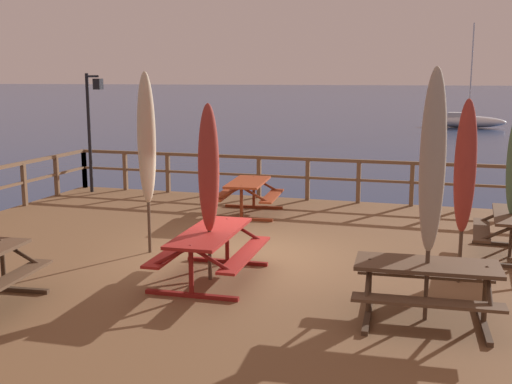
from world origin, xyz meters
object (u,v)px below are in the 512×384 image
Objects in this scene: picnic_table_mid_right at (248,190)px; patio_umbrella_short_front at (433,163)px; patio_umbrella_tall_mid_right at (209,169)px; picnic_table_mid_left at (211,244)px; lamp_post_hooked at (92,115)px; patio_umbrella_tall_back_right at (147,139)px; patio_umbrella_tall_front at (465,167)px; sailboat_distant at (464,121)px; picnic_table_back_right at (426,279)px.

patio_umbrella_short_front is (4.14, -5.49, 1.50)m from picnic_table_mid_right.
patio_umbrella_short_front is at bearing -12.97° from patio_umbrella_tall_mid_right.
lamp_post_hooked is at bearing 132.84° from picnic_table_mid_left.
picnic_table_mid_right and picnic_table_mid_left have the same top height.
patio_umbrella_tall_back_right is at bearing -101.16° from picnic_table_mid_right.
patio_umbrella_tall_front is 10.70m from lamp_post_hooked.
lamp_post_hooked is (-8.92, 6.89, 0.06)m from patio_umbrella_short_front.
patio_umbrella_short_front is (3.26, -0.79, 1.49)m from picnic_table_mid_left.
sailboat_distant is (1.37, 42.62, -2.21)m from patio_umbrella_short_front.
patio_umbrella_short_front is (-0.44, -1.73, 0.28)m from patio_umbrella_tall_front.
sailboat_distant reaches higher than patio_umbrella_tall_back_right.
patio_umbrella_short_front reaches higher than picnic_table_mid_right.
sailboat_distant reaches higher than picnic_table_mid_right.
patio_umbrella_short_front is 3.36m from patio_umbrella_tall_mid_right.
picnic_table_mid_left is (0.88, -4.71, 0.01)m from picnic_table_mid_right.
patio_umbrella_tall_back_right is at bearing -50.81° from lamp_post_hooked.
picnic_table_mid_left is at bearing 166.44° from patio_umbrella_short_front.
picnic_table_mid_right is at bearing -98.43° from sailboat_distant.
picnic_table_mid_right is 0.65× the size of patio_umbrella_tall_front.
picnic_table_back_right is at bearing -13.92° from picnic_table_mid_left.
picnic_table_back_right is 0.59× the size of patio_umbrella_tall_back_right.
sailboat_distant reaches higher than picnic_table_back_right.
patio_umbrella_tall_front reaches higher than picnic_table_mid_left.
lamp_post_hooked is at bearing 132.67° from patio_umbrella_tall_mid_right.
patio_umbrella_tall_front is (3.70, 0.95, 1.21)m from picnic_table_mid_left.
patio_umbrella_tall_mid_right is (-0.00, -0.04, 1.17)m from picnic_table_mid_left.
patio_umbrella_tall_mid_right is 0.85× the size of patio_umbrella_tall_back_right.
patio_umbrella_tall_back_right reaches higher than patio_umbrella_tall_mid_right.
patio_umbrella_short_front reaches higher than patio_umbrella_tall_mid_right.
patio_umbrella_tall_front is 0.87× the size of patio_umbrella_tall_back_right.
patio_umbrella_short_front is at bearing -91.84° from sailboat_distant.
lamp_post_hooked reaches higher than picnic_table_mid_right.
picnic_table_mid_right is at bearing 100.56° from picnic_table_mid_left.
picnic_table_back_right is 0.67× the size of patio_umbrella_tall_front.
patio_umbrella_tall_front is at bearing 14.37° from picnic_table_mid_left.
patio_umbrella_tall_mid_right is at bearing 166.67° from picnic_table_back_right.
picnic_table_mid_right is 4.97m from patio_umbrella_tall_mid_right.
patio_umbrella_tall_mid_right is 42.17m from sailboat_distant.
sailboat_distant reaches higher than picnic_table_mid_left.
picnic_table_back_right is 0.24× the size of sailboat_distant.
patio_umbrella_tall_front is at bearing 75.87° from picnic_table_back_right.
lamp_post_hooked is (-8.92, 6.92, 1.56)m from picnic_table_back_right.
lamp_post_hooked is at bearing 163.70° from picnic_table_mid_right.
picnic_table_mid_left is 4.00m from patio_umbrella_tall_front.
patio_umbrella_tall_back_right is (-0.71, -3.60, 1.48)m from picnic_table_mid_right.
picnic_table_mid_right is 37.54m from sailboat_distant.
patio_umbrella_tall_back_right is (-4.84, 1.92, 1.48)m from picnic_table_back_right.
patio_umbrella_tall_mid_right is (-3.70, -0.98, -0.05)m from patio_umbrella_tall_front.
patio_umbrella_tall_back_right is at bearing 144.22° from patio_umbrella_tall_mid_right.
picnic_table_mid_right is 0.57× the size of lamp_post_hooked.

